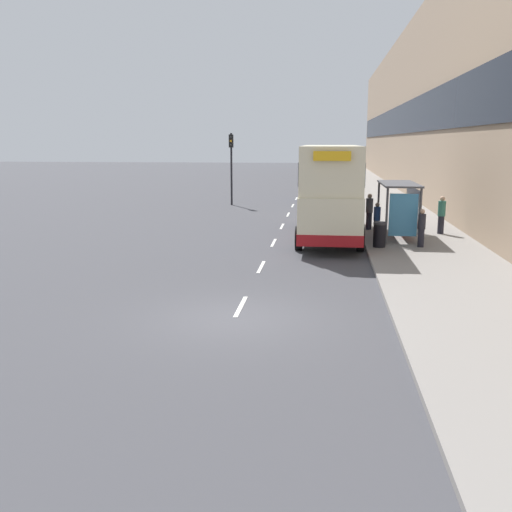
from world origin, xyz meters
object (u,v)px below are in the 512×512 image
car_1 (320,189)px  pedestrian_2 (377,219)px  pedestrian_1 (369,211)px  traffic_light_far_kerb (231,157)px  bus_shelter (403,200)px  double_decker_bus_near (330,190)px  pedestrian_3 (421,228)px  litter_bin (380,234)px  pedestrian_at_shelter (441,215)px  car_0 (332,172)px  car_2 (332,167)px

car_1 → pedestrian_2: car_1 is taller
pedestrian_1 → traffic_light_far_kerb: traffic_light_far_kerb is taller
bus_shelter → car_1: size_ratio=1.05×
double_decker_bus_near → pedestrian_3: (3.80, -2.57, -1.33)m
pedestrian_1 → litter_bin: bearing=-89.2°
pedestrian_at_shelter → pedestrian_3: bearing=-112.2°
pedestrian_at_shelter → car_1: bearing=109.2°
car_0 → pedestrian_1: size_ratio=2.19×
pedestrian_2 → litter_bin: bearing=-92.4°
pedestrian_3 → traffic_light_far_kerb: 19.63m
litter_bin → traffic_light_far_kerb: 18.98m
car_1 → litter_bin: car_1 is taller
car_1 → pedestrian_3: car_1 is taller
pedestrian_at_shelter → litter_bin: size_ratio=1.71×
pedestrian_1 → pedestrian_3: size_ratio=1.12×
litter_bin → traffic_light_far_kerb: traffic_light_far_kerb is taller
bus_shelter → car_1: bus_shelter is taller
pedestrian_at_shelter → traffic_light_far_kerb: (-12.19, 12.57, 2.34)m
bus_shelter → car_2: bus_shelter is taller
bus_shelter → traffic_light_far_kerb: 17.37m
pedestrian_at_shelter → pedestrian_2: pedestrian_at_shelter is taller
pedestrian_1 → double_decker_bus_near: bearing=-132.8°
double_decker_bus_near → car_0: bearing=89.3°
pedestrian_1 → pedestrian_3: 5.06m
pedestrian_2 → litter_bin: pedestrian_2 is taller
car_2 → litter_bin: bearing=-88.7°
pedestrian_2 → pedestrian_3: pedestrian_3 is taller
pedestrian_2 → pedestrian_3: (1.61, -2.51, 0.01)m
double_decker_bus_near → traffic_light_far_kerb: size_ratio=1.99×
pedestrian_2 → pedestrian_3: size_ratio=0.99×
pedestrian_3 → bus_shelter: bearing=102.4°
pedestrian_1 → car_1: bearing=99.2°
bus_shelter → double_decker_bus_near: double_decker_bus_near is taller
pedestrian_at_shelter → pedestrian_3: size_ratio=1.13×
bus_shelter → double_decker_bus_near: (-3.30, 0.27, 0.41)m
car_1 → double_decker_bus_near: bearing=-88.2°
double_decker_bus_near → pedestrian_1: (2.00, 2.16, -1.23)m
pedestrian_2 → litter_bin: 2.74m
bus_shelter → car_2: (-2.61, 57.69, -0.98)m
car_0 → traffic_light_far_kerb: 31.85m
bus_shelter → car_0: bearing=93.5°
bus_shelter → pedestrian_at_shelter: bearing=35.1°
double_decker_bus_near → car_2: bearing=89.3°
double_decker_bus_near → pedestrian_2: (2.19, -0.06, -1.33)m
bus_shelter → pedestrian_3: bus_shelter is taller
car_2 → double_decker_bus_near: bearing=-90.7°
car_1 → traffic_light_far_kerb: (-6.29, -4.38, 2.54)m
double_decker_bus_near → car_0: 44.61m
pedestrian_3 → traffic_light_far_kerb: traffic_light_far_kerb is taller
car_0 → pedestrian_2: size_ratio=2.47×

